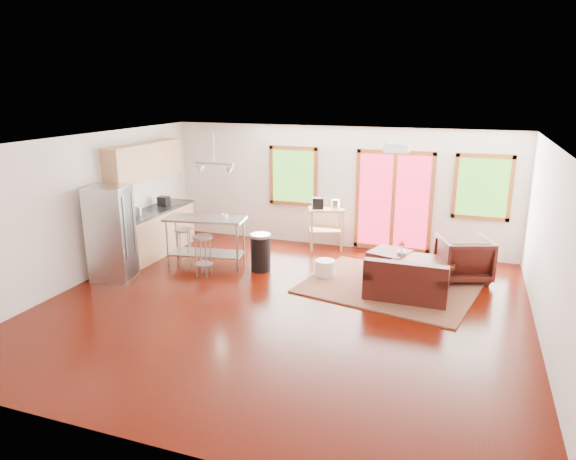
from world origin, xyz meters
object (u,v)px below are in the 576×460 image
(rug, at_px, (389,287))
(armchair, at_px, (464,256))
(refrigerator, at_px, (112,233))
(kitchen_cart, at_px, (325,214))
(loveseat, at_px, (406,283))
(island, at_px, (206,233))
(coffee_table, at_px, (424,262))
(ottoman, at_px, (389,262))

(rug, height_order, armchair, armchair)
(refrigerator, relative_size, kitchen_cart, 1.51)
(loveseat, xyz_separation_m, kitchen_cart, (-2.00, 2.18, 0.49))
(island, distance_m, kitchen_cart, 2.63)
(refrigerator, distance_m, kitchen_cart, 4.34)
(armchair, bearing_deg, refrigerator, -1.60)
(rug, relative_size, coffee_table, 2.57)
(armchair, xyz_separation_m, kitchen_cart, (-2.85, 0.93, 0.33))
(coffee_table, bearing_deg, rug, -135.96)
(rug, xyz_separation_m, armchair, (1.19, 0.86, 0.43))
(coffee_table, relative_size, armchair, 1.25)
(ottoman, height_order, island, island)
(refrigerator, bearing_deg, kitchen_cart, 28.85)
(island, bearing_deg, refrigerator, -137.97)
(rug, distance_m, refrigerator, 5.03)
(rug, bearing_deg, armchair, 35.98)
(loveseat, distance_m, ottoman, 1.19)
(rug, bearing_deg, ottoman, 98.91)
(coffee_table, height_order, kitchen_cart, kitchen_cart)
(rug, relative_size, kitchen_cart, 2.50)
(armchair, bearing_deg, coffee_table, 7.53)
(island, relative_size, kitchen_cart, 1.42)
(loveseat, xyz_separation_m, armchair, (0.85, 1.25, 0.16))
(loveseat, bearing_deg, kitchen_cart, 132.62)
(armchair, relative_size, kitchen_cart, 0.78)
(rug, distance_m, ottoman, 0.75)
(armchair, xyz_separation_m, island, (-4.74, -0.90, 0.23))
(loveseat, distance_m, refrigerator, 5.25)
(rug, bearing_deg, loveseat, -49.19)
(coffee_table, xyz_separation_m, island, (-4.08, -0.55, 0.30))
(refrigerator, distance_m, island, 1.72)
(loveseat, height_order, coffee_table, loveseat)
(loveseat, height_order, island, island)
(loveseat, distance_m, kitchen_cart, 3.00)
(kitchen_cart, bearing_deg, coffee_table, -30.16)
(coffee_table, relative_size, ottoman, 1.66)
(coffee_table, xyz_separation_m, ottoman, (-0.64, 0.20, -0.15))
(rug, relative_size, ottoman, 4.27)
(coffee_table, distance_m, refrigerator, 5.64)
(coffee_table, xyz_separation_m, armchair, (0.66, 0.35, 0.07))
(kitchen_cart, bearing_deg, armchair, -18.04)
(coffee_table, xyz_separation_m, refrigerator, (-5.35, -1.70, 0.48))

